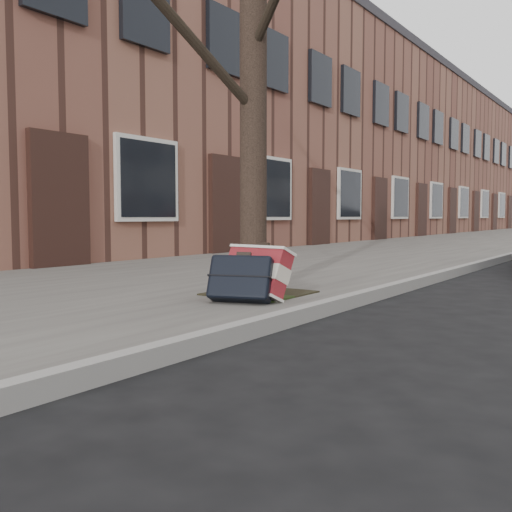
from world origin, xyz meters
The scene contains 6 objects.
ground centered at (0.00, 0.00, 0.00)m, with size 120.00×120.00×0.00m, color black.
near_sidewalk centered at (-3.70, 15.00, 0.06)m, with size 5.00×70.00×0.12m, color slate.
house_near centered at (-9.60, 16.00, 3.50)m, with size 6.80×40.00×7.00m, color brown.
dirt_patch centered at (-2.00, 1.20, 0.13)m, with size 0.85×0.85×0.01m, color black.
suitcase_red centered at (-1.81, 0.87, 0.36)m, with size 0.62×0.17×0.45m, color maroon.
suitcase_navy centered at (-1.81, 0.64, 0.33)m, with size 0.55×0.18×0.39m, color black.
Camera 1 is at (1.09, -3.28, 0.86)m, focal length 40.00 mm.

